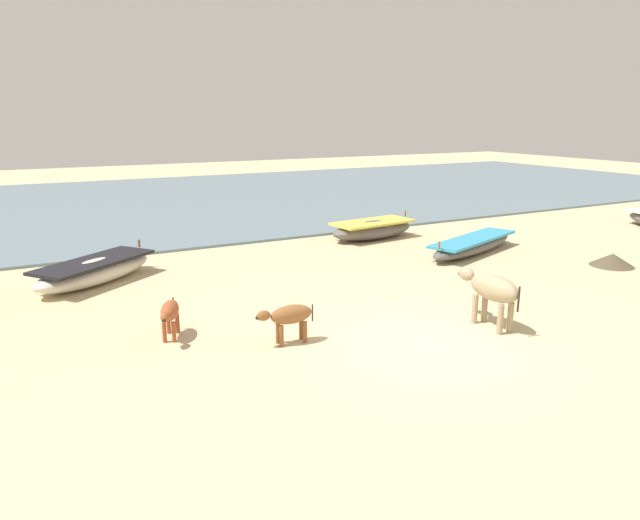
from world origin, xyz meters
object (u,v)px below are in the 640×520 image
Objects in this scene: cow_adult_dun at (492,289)px; calf_far_rust at (170,313)px; fishing_boat_5 at (473,245)px; fishing_boat_2 at (95,271)px; calf_near_brown at (289,316)px; fishing_boat_0 at (373,229)px.

cow_adult_dun is 1.58× the size of calf_far_rust.
fishing_boat_5 is at bearing 127.45° from calf_far_rust.
calf_near_brown is (2.50, -5.53, 0.20)m from fishing_boat_2.
fishing_boat_0 reaches higher than calf_near_brown.
calf_far_rust is at bearing -117.22° from fishing_boat_2.
fishing_boat_5 is 2.66× the size of cow_adult_dun.
fishing_boat_0 is 9.54m from calf_far_rust.
fishing_boat_2 is at bearing -147.77° from calf_far_rust.
calf_near_brown reaches higher than fishing_boat_5.
calf_far_rust is at bearing -4.98° from fishing_boat_5.
cow_adult_dun reaches higher than fishing_boat_2.
fishing_boat_5 is at bearing -152.27° from calf_near_brown.
fishing_boat_2 is at bearing -63.70° from calf_near_brown.
fishing_boat_2 reaches higher than fishing_boat_5.
cow_adult_dun reaches higher than fishing_boat_5.
fishing_boat_2 is at bearing -30.31° from fishing_boat_5.
calf_near_brown is (-6.05, -6.65, 0.19)m from fishing_boat_0.
calf_far_rust is at bearing -152.12° from fishing_boat_0.
calf_far_rust is (-1.78, 1.19, -0.01)m from calf_near_brown.
fishing_boat_2 is at bearing -179.52° from fishing_boat_0.
fishing_boat_0 is at bearing -17.19° from cow_adult_dun.
fishing_boat_5 is 3.91× the size of calf_near_brown.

